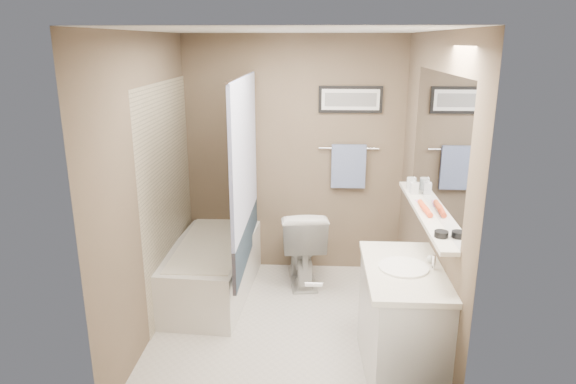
# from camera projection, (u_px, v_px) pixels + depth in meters

# --- Properties ---
(ground) EXTENTS (2.50, 2.50, 0.00)m
(ground) POSITION_uv_depth(u_px,v_px,m) (287.00, 327.00, 4.34)
(ground) COLOR beige
(ground) RESTS_ON ground
(ceiling) EXTENTS (2.20, 2.50, 0.04)m
(ceiling) POSITION_uv_depth(u_px,v_px,m) (287.00, 33.00, 3.67)
(ceiling) COLOR white
(ceiling) RESTS_ON wall_back
(wall_back) EXTENTS (2.20, 0.04, 2.40)m
(wall_back) POSITION_uv_depth(u_px,v_px,m) (294.00, 157.00, 5.18)
(wall_back) COLOR brown
(wall_back) RESTS_ON ground
(wall_front) EXTENTS (2.20, 0.04, 2.40)m
(wall_front) POSITION_uv_depth(u_px,v_px,m) (274.00, 254.00, 2.82)
(wall_front) COLOR brown
(wall_front) RESTS_ON ground
(wall_left) EXTENTS (0.04, 2.50, 2.40)m
(wall_left) POSITION_uv_depth(u_px,v_px,m) (151.00, 189.00, 4.06)
(wall_left) COLOR brown
(wall_left) RESTS_ON ground
(wall_right) EXTENTS (0.04, 2.50, 2.40)m
(wall_right) POSITION_uv_depth(u_px,v_px,m) (427.00, 193.00, 3.95)
(wall_right) COLOR brown
(wall_right) RESTS_ON ground
(tile_surround) EXTENTS (0.02, 1.55, 2.00)m
(tile_surround) POSITION_uv_depth(u_px,v_px,m) (169.00, 195.00, 4.60)
(tile_surround) COLOR tan
(tile_surround) RESTS_ON wall_left
(curtain_rod) EXTENTS (0.02, 1.55, 0.02)m
(curtain_rod) POSITION_uv_depth(u_px,v_px,m) (242.00, 76.00, 4.26)
(curtain_rod) COLOR silver
(curtain_rod) RESTS_ON wall_left
(curtain_upper) EXTENTS (0.03, 1.45, 1.28)m
(curtain_upper) POSITION_uv_depth(u_px,v_px,m) (244.00, 152.00, 4.45)
(curtain_upper) COLOR white
(curtain_upper) RESTS_ON curtain_rod
(curtain_lower) EXTENTS (0.03, 1.45, 0.36)m
(curtain_lower) POSITION_uv_depth(u_px,v_px,m) (246.00, 240.00, 4.68)
(curtain_lower) COLOR #273949
(curtain_lower) RESTS_ON curtain_rod
(mirror) EXTENTS (0.02, 1.60, 1.00)m
(mirror) POSITION_uv_depth(u_px,v_px,m) (437.00, 143.00, 3.68)
(mirror) COLOR silver
(mirror) RESTS_ON wall_right
(shelf) EXTENTS (0.12, 1.60, 0.03)m
(shelf) POSITION_uv_depth(u_px,v_px,m) (424.00, 212.00, 3.83)
(shelf) COLOR silver
(shelf) RESTS_ON wall_right
(towel_bar) EXTENTS (0.60, 0.02, 0.02)m
(towel_bar) POSITION_uv_depth(u_px,v_px,m) (349.00, 148.00, 5.11)
(towel_bar) COLOR silver
(towel_bar) RESTS_ON wall_back
(towel) EXTENTS (0.34, 0.05, 0.44)m
(towel) POSITION_uv_depth(u_px,v_px,m) (348.00, 166.00, 5.14)
(towel) COLOR #8B9FCA
(towel) RESTS_ON towel_bar
(art_frame) EXTENTS (0.62, 0.02, 0.26)m
(art_frame) POSITION_uv_depth(u_px,v_px,m) (350.00, 99.00, 4.99)
(art_frame) COLOR black
(art_frame) RESTS_ON wall_back
(art_mat) EXTENTS (0.56, 0.00, 0.20)m
(art_mat) POSITION_uv_depth(u_px,v_px,m) (351.00, 100.00, 4.98)
(art_mat) COLOR white
(art_mat) RESTS_ON art_frame
(art_image) EXTENTS (0.50, 0.00, 0.13)m
(art_image) POSITION_uv_depth(u_px,v_px,m) (351.00, 100.00, 4.97)
(art_image) COLOR #595959
(art_image) RESTS_ON art_mat
(door) EXTENTS (0.80, 0.02, 2.00)m
(door) POSITION_uv_depth(u_px,v_px,m) (373.00, 290.00, 2.84)
(door) COLOR silver
(door) RESTS_ON wall_front
(door_handle) EXTENTS (0.10, 0.02, 0.02)m
(door_handle) POSITION_uv_depth(u_px,v_px,m) (314.00, 285.00, 2.91)
(door_handle) COLOR silver
(door_handle) RESTS_ON door
(bathtub) EXTENTS (0.80, 1.54, 0.50)m
(bathtub) POSITION_uv_depth(u_px,v_px,m) (212.00, 268.00, 4.88)
(bathtub) COLOR silver
(bathtub) RESTS_ON ground
(tub_rim) EXTENTS (0.56, 1.36, 0.02)m
(tub_rim) POSITION_uv_depth(u_px,v_px,m) (211.00, 244.00, 4.81)
(tub_rim) COLOR white
(tub_rim) RESTS_ON bathtub
(toilet) EXTENTS (0.53, 0.81, 0.77)m
(toilet) POSITION_uv_depth(u_px,v_px,m) (302.00, 244.00, 5.09)
(toilet) COLOR silver
(toilet) RESTS_ON ground
(vanity) EXTENTS (0.54, 0.92, 0.80)m
(vanity) POSITION_uv_depth(u_px,v_px,m) (402.00, 325.00, 3.62)
(vanity) COLOR silver
(vanity) RESTS_ON ground
(countertop) EXTENTS (0.54, 0.96, 0.04)m
(countertop) POSITION_uv_depth(u_px,v_px,m) (405.00, 271.00, 3.50)
(countertop) COLOR silver
(countertop) RESTS_ON vanity
(sink_basin) EXTENTS (0.34, 0.34, 0.01)m
(sink_basin) POSITION_uv_depth(u_px,v_px,m) (404.00, 267.00, 3.49)
(sink_basin) COLOR white
(sink_basin) RESTS_ON countertop
(faucet_spout) EXTENTS (0.02, 0.02, 0.10)m
(faucet_spout) POSITION_uv_depth(u_px,v_px,m) (434.00, 262.00, 3.47)
(faucet_spout) COLOR silver
(faucet_spout) RESTS_ON countertop
(faucet_knob) EXTENTS (0.05, 0.05, 0.05)m
(faucet_knob) POSITION_uv_depth(u_px,v_px,m) (430.00, 259.00, 3.57)
(faucet_knob) COLOR white
(faucet_knob) RESTS_ON countertop
(candle_bowl_near) EXTENTS (0.09, 0.09, 0.04)m
(candle_bowl_near) POSITION_uv_depth(u_px,v_px,m) (441.00, 234.00, 3.30)
(candle_bowl_near) COLOR black
(candle_bowl_near) RESTS_ON shelf
(hair_brush_front) EXTENTS (0.05, 0.22, 0.04)m
(hair_brush_front) POSITION_uv_depth(u_px,v_px,m) (426.00, 210.00, 3.75)
(hair_brush_front) COLOR #E84820
(hair_brush_front) RESTS_ON shelf
(hair_brush_back) EXTENTS (0.05, 0.22, 0.04)m
(hair_brush_back) POSITION_uv_depth(u_px,v_px,m) (423.00, 206.00, 3.85)
(hair_brush_back) COLOR #E95320
(hair_brush_back) RESTS_ON shelf
(pink_comb) EXTENTS (0.05, 0.16, 0.01)m
(pink_comb) POSITION_uv_depth(u_px,v_px,m) (420.00, 203.00, 3.98)
(pink_comb) COLOR pink
(pink_comb) RESTS_ON shelf
(glass_jar) EXTENTS (0.08, 0.08, 0.10)m
(glass_jar) POSITION_uv_depth(u_px,v_px,m) (411.00, 184.00, 4.35)
(glass_jar) COLOR silver
(glass_jar) RESTS_ON shelf
(soap_bottle) EXTENTS (0.07, 0.07, 0.14)m
(soap_bottle) POSITION_uv_depth(u_px,v_px,m) (414.00, 185.00, 4.22)
(soap_bottle) COLOR #999999
(soap_bottle) RESTS_ON shelf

